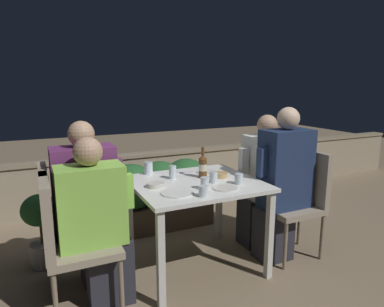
{
  "coord_description": "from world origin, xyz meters",
  "views": [
    {
      "loc": [
        -1.16,
        -2.4,
        1.53
      ],
      "look_at": [
        0.0,
        0.07,
        0.97
      ],
      "focal_mm": 32.0,
      "sensor_mm": 36.0,
      "label": 1
    }
  ],
  "objects_px": {
    "chair_right_near": "(300,193)",
    "person_navy_jumper": "(282,184)",
    "person_purple_stripe": "(90,204)",
    "chair_right_far": "(279,184)",
    "chair_left_far": "(61,217)",
    "chair_left_near": "(65,234)",
    "potted_plant": "(41,223)",
    "person_white_polo": "(262,180)",
    "person_green_blouse": "(98,224)",
    "beer_bottle": "(203,166)"
  },
  "relations": [
    {
      "from": "chair_right_near",
      "to": "person_navy_jumper",
      "type": "height_order",
      "value": "person_navy_jumper"
    },
    {
      "from": "person_purple_stripe",
      "to": "chair_right_far",
      "type": "relative_size",
      "value": 1.34
    },
    {
      "from": "chair_left_far",
      "to": "chair_right_far",
      "type": "height_order",
      "value": "same"
    },
    {
      "from": "chair_left_far",
      "to": "person_navy_jumper",
      "type": "distance_m",
      "value": 1.81
    },
    {
      "from": "chair_left_far",
      "to": "chair_left_near",
      "type": "bearing_deg",
      "value": -90.84
    },
    {
      "from": "chair_left_near",
      "to": "chair_right_near",
      "type": "distance_m",
      "value": 1.99
    },
    {
      "from": "chair_left_far",
      "to": "potted_plant",
      "type": "height_order",
      "value": "chair_left_far"
    },
    {
      "from": "person_purple_stripe",
      "to": "person_white_polo",
      "type": "bearing_deg",
      "value": -0.14
    },
    {
      "from": "chair_left_far",
      "to": "person_green_blouse",
      "type": "bearing_deg",
      "value": -56.18
    },
    {
      "from": "person_green_blouse",
      "to": "chair_right_near",
      "type": "height_order",
      "value": "person_green_blouse"
    },
    {
      "from": "person_navy_jumper",
      "to": "chair_right_far",
      "type": "relative_size",
      "value": 1.41
    },
    {
      "from": "chair_left_far",
      "to": "chair_right_near",
      "type": "bearing_deg",
      "value": -8.8
    },
    {
      "from": "chair_left_far",
      "to": "person_purple_stripe",
      "type": "bearing_deg",
      "value": -0.0
    },
    {
      "from": "chair_left_near",
      "to": "person_green_blouse",
      "type": "height_order",
      "value": "person_green_blouse"
    },
    {
      "from": "chair_left_far",
      "to": "potted_plant",
      "type": "bearing_deg",
      "value": 108.79
    },
    {
      "from": "person_navy_jumper",
      "to": "chair_right_near",
      "type": "bearing_deg",
      "value": -0.0
    },
    {
      "from": "chair_right_near",
      "to": "person_navy_jumper",
      "type": "distance_m",
      "value": 0.24
    },
    {
      "from": "person_green_blouse",
      "to": "chair_right_far",
      "type": "height_order",
      "value": "person_green_blouse"
    },
    {
      "from": "chair_right_far",
      "to": "person_white_polo",
      "type": "distance_m",
      "value": 0.22
    },
    {
      "from": "chair_left_near",
      "to": "potted_plant",
      "type": "bearing_deg",
      "value": 100.71
    },
    {
      "from": "person_navy_jumper",
      "to": "beer_bottle",
      "type": "xyz_separation_m",
      "value": [
        -0.65,
        0.24,
        0.18
      ]
    },
    {
      "from": "chair_right_far",
      "to": "person_green_blouse",
      "type": "bearing_deg",
      "value": -170.3
    },
    {
      "from": "person_green_blouse",
      "to": "person_navy_jumper",
      "type": "distance_m",
      "value": 1.57
    },
    {
      "from": "chair_left_near",
      "to": "chair_right_far",
      "type": "xyz_separation_m",
      "value": [
        2.01,
        0.31,
        0.0
      ]
    },
    {
      "from": "chair_left_far",
      "to": "beer_bottle",
      "type": "height_order",
      "value": "beer_bottle"
    },
    {
      "from": "chair_right_far",
      "to": "potted_plant",
      "type": "relative_size",
      "value": 1.5
    },
    {
      "from": "beer_bottle",
      "to": "potted_plant",
      "type": "relative_size",
      "value": 0.41
    },
    {
      "from": "potted_plant",
      "to": "person_navy_jumper",
      "type": "bearing_deg",
      "value": -20.75
    },
    {
      "from": "person_navy_jumper",
      "to": "person_white_polo",
      "type": "relative_size",
      "value": 1.07
    },
    {
      "from": "chair_left_near",
      "to": "chair_right_near",
      "type": "height_order",
      "value": "same"
    },
    {
      "from": "chair_right_near",
      "to": "person_white_polo",
      "type": "height_order",
      "value": "person_white_polo"
    },
    {
      "from": "chair_right_near",
      "to": "potted_plant",
      "type": "height_order",
      "value": "chair_right_near"
    },
    {
      "from": "beer_bottle",
      "to": "person_navy_jumper",
      "type": "bearing_deg",
      "value": -20.73
    },
    {
      "from": "person_white_polo",
      "to": "chair_left_far",
      "type": "bearing_deg",
      "value": 179.87
    },
    {
      "from": "person_purple_stripe",
      "to": "beer_bottle",
      "type": "xyz_separation_m",
      "value": [
        0.92,
        -0.06,
        0.22
      ]
    },
    {
      "from": "person_green_blouse",
      "to": "chair_right_near",
      "type": "distance_m",
      "value": 1.78
    },
    {
      "from": "chair_right_far",
      "to": "potted_plant",
      "type": "xyz_separation_m",
      "value": [
        -2.15,
        0.42,
        -0.18
      ]
    },
    {
      "from": "chair_right_near",
      "to": "person_white_polo",
      "type": "relative_size",
      "value": 0.76
    },
    {
      "from": "person_green_blouse",
      "to": "beer_bottle",
      "type": "distance_m",
      "value": 0.99
    },
    {
      "from": "chair_right_near",
      "to": "chair_right_far",
      "type": "xyz_separation_m",
      "value": [
        0.02,
        0.3,
        0.0
      ]
    },
    {
      "from": "person_green_blouse",
      "to": "beer_bottle",
      "type": "bearing_deg",
      "value": 15.02
    },
    {
      "from": "chair_left_near",
      "to": "potted_plant",
      "type": "xyz_separation_m",
      "value": [
        -0.14,
        0.73,
        -0.18
      ]
    },
    {
      "from": "beer_bottle",
      "to": "chair_right_far",
      "type": "bearing_deg",
      "value": 3.88
    },
    {
      "from": "chair_left_far",
      "to": "person_purple_stripe",
      "type": "distance_m",
      "value": 0.22
    },
    {
      "from": "chair_right_far",
      "to": "potted_plant",
      "type": "bearing_deg",
      "value": 168.84
    },
    {
      "from": "potted_plant",
      "to": "person_green_blouse",
      "type": "bearing_deg",
      "value": -64.33
    },
    {
      "from": "person_white_polo",
      "to": "person_navy_jumper",
      "type": "bearing_deg",
      "value": -93.32
    },
    {
      "from": "chair_left_far",
      "to": "beer_bottle",
      "type": "xyz_separation_m",
      "value": [
        1.13,
        -0.06,
        0.28
      ]
    },
    {
      "from": "chair_left_near",
      "to": "chair_left_far",
      "type": "height_order",
      "value": "same"
    },
    {
      "from": "person_green_blouse",
      "to": "person_navy_jumper",
      "type": "xyz_separation_m",
      "value": [
        1.57,
        0.0,
        0.08
      ]
    }
  ]
}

